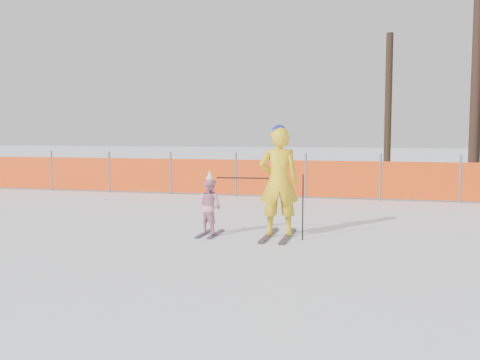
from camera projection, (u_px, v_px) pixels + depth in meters
ground at (232, 243)px, 8.74m from camera, size 120.00×120.00×0.00m
adult at (279, 181)px, 9.22m from camera, size 0.76×1.38×1.95m
child at (210, 205)px, 9.46m from camera, size 0.58×0.86×1.15m
ski_poles at (275, 193)px, 9.12m from camera, size 1.55×0.21×1.11m
safety_fence at (188, 176)px, 15.65m from camera, size 17.24×0.06×1.25m
tree_trunks at (446, 99)px, 18.40m from camera, size 3.12×2.38×6.36m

